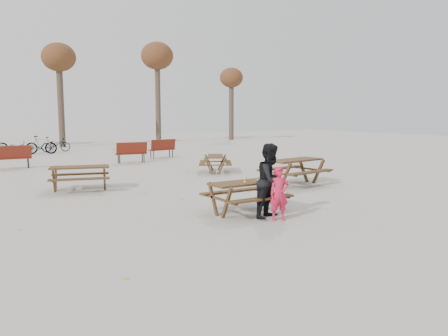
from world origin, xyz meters
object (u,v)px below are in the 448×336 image
picnic_table_north (80,178)px  picnic_table_east (295,172)px  soda_bottle (245,179)px  picnic_table_far (215,164)px  adult (271,181)px  food_tray (261,180)px  child (279,194)px  main_picnic_table (246,189)px

picnic_table_north → picnic_table_east: bearing=-7.5°
soda_bottle → picnic_table_far: bearing=64.1°
soda_bottle → picnic_table_east: soda_bottle is taller
adult → picnic_table_east: 4.86m
food_tray → soda_bottle: 0.47m
soda_bottle → picnic_table_east: size_ratio=0.08×
child → adult: (0.00, 0.31, 0.25)m
food_tray → picnic_table_east: (3.44, 2.66, -0.35)m
adult → soda_bottle: bearing=94.1°
soda_bottle → adult: bearing=-62.3°
food_tray → picnic_table_east: size_ratio=0.09×
food_tray → picnic_table_east: 4.37m
adult → picnic_table_north: bearing=91.3°
food_tray → picnic_table_east: picnic_table_east is taller
main_picnic_table → picnic_table_far: 7.45m
picnic_table_far → child: bearing=-170.0°
main_picnic_table → picnic_table_north: bearing=115.8°
child → picnic_table_north: size_ratio=0.69×
food_tray → picnic_table_far: 7.42m
adult → picnic_table_far: 8.00m
main_picnic_table → food_tray: 0.44m
soda_bottle → adult: (0.31, -0.59, 0.02)m
food_tray → picnic_table_north: bearing=118.4°
food_tray → child: (-0.16, -0.88, -0.18)m
child → picnic_table_east: size_ratio=0.60×
picnic_table_far → food_tray: bearing=-171.3°
main_picnic_table → child: bearing=-78.1°
food_tray → picnic_table_east: bearing=37.7°
soda_bottle → adult: adult is taller
picnic_table_east → picnic_table_north: picnic_table_east is taller
soda_bottle → picnic_table_far: size_ratio=0.11×
picnic_table_east → picnic_table_north: (-6.41, 2.82, -0.06)m
food_tray → soda_bottle: soda_bottle is taller
soda_bottle → picnic_table_east: 4.74m
soda_bottle → child: (0.31, -0.91, -0.24)m
adult → picnic_table_east: adult is taller
food_tray → child: bearing=-100.2°
soda_bottle → picnic_table_north: size_ratio=0.10×
food_tray → adult: size_ratio=0.10×
child → picnic_table_east: 5.06m
adult → picnic_table_north: (-2.81, 6.05, -0.48)m
picnic_table_north → food_tray: bearing=-45.4°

